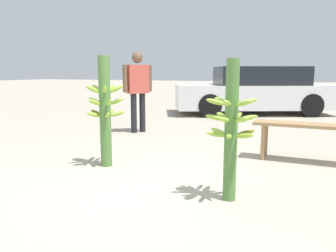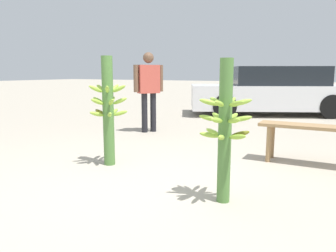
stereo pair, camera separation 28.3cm
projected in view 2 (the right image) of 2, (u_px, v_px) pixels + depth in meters
name	position (u px, v px, depth m)	size (l,w,h in m)	color
ground_plane	(136.00, 187.00, 3.36)	(80.00, 80.00, 0.00)	#A89E8C
banana_stalk_left	(108.00, 109.00, 4.07)	(0.48, 0.49, 1.36)	#4C7A38
banana_stalk_center	(225.00, 129.00, 2.88)	(0.46, 0.47, 1.29)	#4C7A38
vendor_person	(149.00, 85.00, 6.33)	(0.43, 0.55, 1.54)	black
market_bench	(325.00, 133.00, 4.03)	(1.57, 0.33, 0.51)	#99754C
parked_car	(272.00, 91.00, 9.04)	(4.62, 3.40, 1.32)	silver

